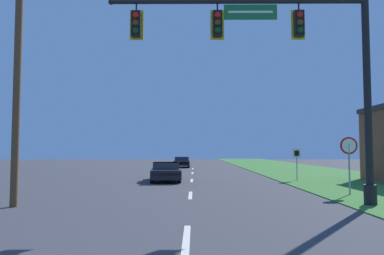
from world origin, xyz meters
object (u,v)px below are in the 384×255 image
signal_mast (296,61)px  stop_sign (349,152)px  far_car (182,162)px  utility_pole_near (17,79)px  route_sign_post (297,157)px  car_ahead (166,172)px

signal_mast → stop_sign: size_ratio=3.83×
far_car → utility_pole_near: (-4.81, -30.67, 3.88)m
signal_mast → utility_pole_near: bearing=-178.1°
route_sign_post → signal_mast: bearing=-105.0°
car_ahead → stop_sign: 11.57m
signal_mast → far_car: 31.10m
stop_sign → far_car: bearing=106.8°
signal_mast → far_car: (-5.15, 30.33, -4.56)m
signal_mast → stop_sign: (3.07, 3.06, -3.30)m
signal_mast → utility_pole_near: utility_pole_near is taller
stop_sign → utility_pole_near: size_ratio=0.29×
far_car → stop_sign: 28.51m
utility_pole_near → stop_sign: bearing=14.6°
car_ahead → route_sign_post: size_ratio=2.37×
stop_sign → route_sign_post: size_ratio=1.23×
signal_mast → stop_sign: 5.45m
far_car → utility_pole_near: bearing=-98.9°
far_car → stop_sign: bearing=-73.2°
signal_mast → route_sign_post: bearing=75.0°
far_car → route_sign_post: size_ratio=2.25×
stop_sign → utility_pole_near: 13.71m
signal_mast → far_car: signal_mast is taller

